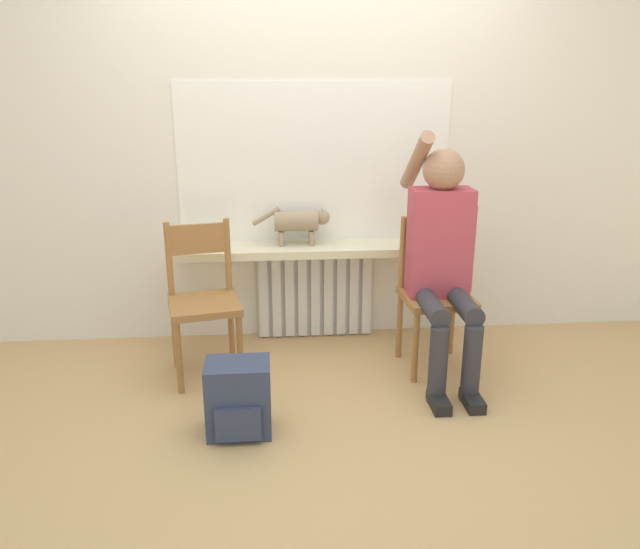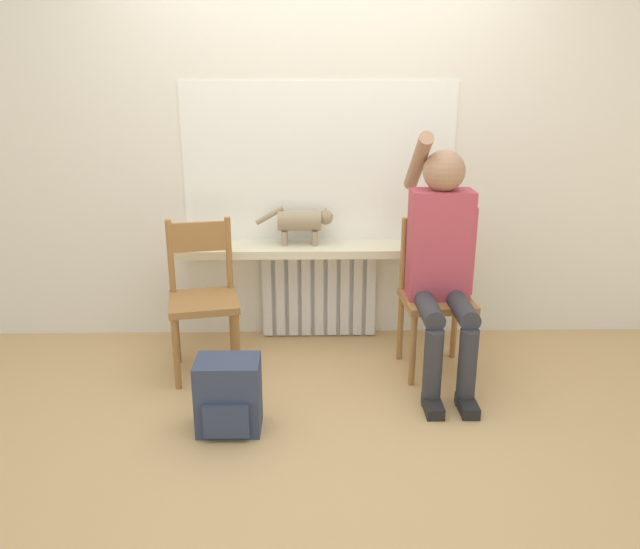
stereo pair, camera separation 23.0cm
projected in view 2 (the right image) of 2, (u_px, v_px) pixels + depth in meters
The scene contains 10 objects.
ground_plane at pixel (323, 427), 3.10m from camera, with size 12.00×12.00×0.00m, color tan.
wall_with_window at pixel (319, 128), 3.85m from camera, with size 7.00×0.06×2.70m.
radiator at pixel (319, 292), 4.11m from camera, with size 0.76×0.08×0.60m.
windowsill at pixel (319, 249), 3.91m from camera, with size 1.76×0.29×0.05m.
window_glass at pixel (319, 163), 3.89m from camera, with size 1.69×0.01×0.98m.
chair_left at pixel (203, 296), 3.57m from camera, with size 0.45×0.45×0.89m.
chair_right at pixel (435, 294), 3.59m from camera, with size 0.41×0.41×0.89m.
person at pixel (442, 255), 3.41m from camera, with size 0.36×0.98×1.39m.
cat at pixel (302, 221), 3.88m from camera, with size 0.49×0.13×0.25m.
backpack at pixel (229, 396), 3.04m from camera, with size 0.31×0.25×0.37m.
Camera 2 is at (-0.06, -2.71, 1.69)m, focal length 35.00 mm.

